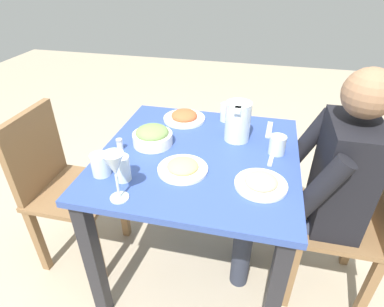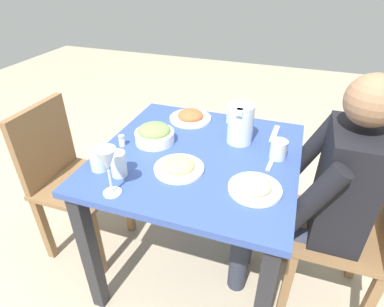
{
  "view_description": "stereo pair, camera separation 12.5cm",
  "coord_description": "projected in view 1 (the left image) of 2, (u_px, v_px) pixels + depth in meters",
  "views": [
    {
      "loc": [
        -1.18,
        -0.24,
        1.51
      ],
      "look_at": [
        0.01,
        0.03,
        0.74
      ],
      "focal_mm": 29.42,
      "sensor_mm": 36.0,
      "label": 1
    },
    {
      "loc": [
        -1.14,
        -0.36,
        1.51
      ],
      "look_at": [
        0.01,
        0.03,
        0.74
      ],
      "focal_mm": 29.42,
      "sensor_mm": 36.0,
      "label": 2
    }
  ],
  "objects": [
    {
      "name": "chair_near",
      "position": [
        357.0,
        216.0,
        1.44
      ],
      "size": [
        0.4,
        0.4,
        0.88
      ],
      "color": "olive",
      "rests_on": "ground_plane"
    },
    {
      "name": "knife_near",
      "position": [
        272.0,
        155.0,
        1.4
      ],
      "size": [
        0.19,
        0.04,
        0.01
      ],
      "primitive_type": "cube",
      "rotation": [
        0.0,
        0.0,
        -0.12
      ],
      "color": "silver",
      "rests_on": "dining_table"
    },
    {
      "name": "plate_beans",
      "position": [
        261.0,
        183.0,
        1.21
      ],
      "size": [
        0.2,
        0.2,
        0.04
      ],
      "color": "white",
      "rests_on": "dining_table"
    },
    {
      "name": "water_pitcher",
      "position": [
        238.0,
        121.0,
        1.48
      ],
      "size": [
        0.16,
        0.12,
        0.19
      ],
      "color": "silver",
      "rests_on": "dining_table"
    },
    {
      "name": "dining_table",
      "position": [
        199.0,
        176.0,
        1.49
      ],
      "size": [
        0.88,
        0.88,
        0.75
      ],
      "color": "#334C99",
      "rests_on": "ground_plane"
    },
    {
      "name": "diner_near",
      "position": [
        317.0,
        184.0,
        1.4
      ],
      "size": [
        0.48,
        0.53,
        1.18
      ],
      "color": "black",
      "rests_on": "ground_plane"
    },
    {
      "name": "water_glass_center",
      "position": [
        101.0,
        165.0,
        1.26
      ],
      "size": [
        0.07,
        0.07,
        0.09
      ],
      "primitive_type": "cylinder",
      "color": "silver",
      "rests_on": "dining_table"
    },
    {
      "name": "water_glass_far_right",
      "position": [
        277.0,
        145.0,
        1.4
      ],
      "size": [
        0.07,
        0.07,
        0.09
      ],
      "primitive_type": "cylinder",
      "color": "silver",
      "rests_on": "dining_table"
    },
    {
      "name": "plate_fries",
      "position": [
        183.0,
        167.0,
        1.3
      ],
      "size": [
        0.21,
        0.21,
        0.05
      ],
      "color": "white",
      "rests_on": "dining_table"
    },
    {
      "name": "water_glass_far_left",
      "position": [
        227.0,
        112.0,
        1.68
      ],
      "size": [
        0.07,
        0.07,
        0.1
      ],
      "primitive_type": "cylinder",
      "color": "silver",
      "rests_on": "dining_table"
    },
    {
      "name": "plate_rice_curry",
      "position": [
        184.0,
        117.0,
        1.7
      ],
      "size": [
        0.22,
        0.22,
        0.05
      ],
      "color": "white",
      "rests_on": "dining_table"
    },
    {
      "name": "salad_bowl",
      "position": [
        152.0,
        136.0,
        1.47
      ],
      "size": [
        0.19,
        0.19,
        0.09
      ],
      "color": "white",
      "rests_on": "dining_table"
    },
    {
      "name": "wine_glass",
      "position": [
        115.0,
        167.0,
        1.08
      ],
      "size": [
        0.08,
        0.08,
        0.2
      ],
      "color": "silver",
      "rests_on": "dining_table"
    },
    {
      "name": "water_glass_near_right",
      "position": [
        122.0,
        168.0,
        1.23
      ],
      "size": [
        0.06,
        0.06,
        0.11
      ],
      "primitive_type": "cylinder",
      "color": "silver",
      "rests_on": "dining_table"
    },
    {
      "name": "ground_plane",
      "position": [
        197.0,
        262.0,
        1.83
      ],
      "size": [
        8.0,
        8.0,
        0.0
      ],
      "primitive_type": "plane",
      "color": "tan"
    },
    {
      "name": "chair_far",
      "position": [
        59.0,
        182.0,
        1.65
      ],
      "size": [
        0.4,
        0.4,
        0.88
      ],
      "color": "olive",
      "rests_on": "ground_plane"
    },
    {
      "name": "salt_shaker",
      "position": [
        120.0,
        144.0,
        1.43
      ],
      "size": [
        0.03,
        0.03,
        0.05
      ],
      "color": "white",
      "rests_on": "dining_table"
    },
    {
      "name": "fork_near",
      "position": [
        269.0,
        130.0,
        1.6
      ],
      "size": [
        0.17,
        0.04,
        0.01
      ],
      "primitive_type": "cube",
      "rotation": [
        0.0,
        0.0,
        -0.05
      ],
      "color": "silver",
      "rests_on": "dining_table"
    }
  ]
}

